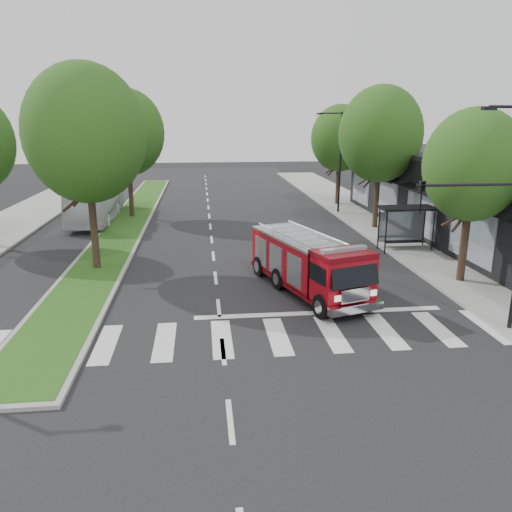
% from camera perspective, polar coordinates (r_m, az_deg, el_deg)
% --- Properties ---
extents(ground, '(140.00, 140.00, 0.00)m').
position_cam_1_polar(ground, '(20.70, -4.29, -5.93)').
color(ground, black).
rests_on(ground, ground).
extents(sidewalk_right, '(5.00, 80.00, 0.15)m').
position_cam_1_polar(sidewalk_right, '(32.91, 17.32, 1.67)').
color(sidewalk_right, gray).
rests_on(sidewalk_right, ground).
extents(median, '(3.00, 50.00, 0.15)m').
position_cam_1_polar(median, '(38.39, -14.31, 3.81)').
color(median, gray).
rests_on(median, ground).
extents(storefront_row, '(8.00, 30.00, 5.00)m').
position_cam_1_polar(storefront_row, '(34.51, 24.55, 5.70)').
color(storefront_row, black).
rests_on(storefront_row, ground).
extents(bus_shelter, '(3.20, 1.60, 2.61)m').
position_cam_1_polar(bus_shelter, '(30.34, 16.72, 4.39)').
color(bus_shelter, black).
rests_on(bus_shelter, ground).
extents(tree_right_near, '(4.40, 4.40, 8.05)m').
position_cam_1_polar(tree_right_near, '(24.54, 23.56, 9.47)').
color(tree_right_near, black).
rests_on(tree_right_near, ground).
extents(tree_right_mid, '(5.60, 5.60, 9.72)m').
position_cam_1_polar(tree_right_mid, '(35.40, 14.05, 13.35)').
color(tree_right_mid, black).
rests_on(tree_right_mid, ground).
extents(tree_right_far, '(5.00, 5.00, 8.73)m').
position_cam_1_polar(tree_right_far, '(44.95, 9.56, 13.12)').
color(tree_right_far, black).
rests_on(tree_right_far, ground).
extents(tree_median_near, '(5.80, 5.80, 10.16)m').
position_cam_1_polar(tree_median_near, '(25.85, -18.91, 13.07)').
color(tree_median_near, black).
rests_on(tree_median_near, ground).
extents(tree_median_far, '(5.60, 5.60, 9.72)m').
position_cam_1_polar(tree_median_far, '(39.65, -14.55, 13.50)').
color(tree_median_far, black).
rests_on(tree_median_far, ground).
extents(streetlight_right_near, '(4.08, 0.22, 8.00)m').
position_cam_1_polar(streetlight_right_near, '(18.99, 26.36, 5.16)').
color(streetlight_right_near, black).
rests_on(streetlight_right_near, ground).
extents(streetlight_right_far, '(2.11, 0.20, 8.00)m').
position_cam_1_polar(streetlight_right_far, '(40.87, 9.41, 11.00)').
color(streetlight_right_far, black).
rests_on(streetlight_right_far, ground).
extents(fire_engine, '(4.50, 8.10, 2.69)m').
position_cam_1_polar(fire_engine, '(22.27, 5.96, -0.90)').
color(fire_engine, '#59040B').
rests_on(fire_engine, ground).
extents(city_bus, '(2.72, 10.99, 3.05)m').
position_cam_1_polar(city_bus, '(39.99, -17.74, 6.12)').
color(city_bus, silver).
rests_on(city_bus, ground).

